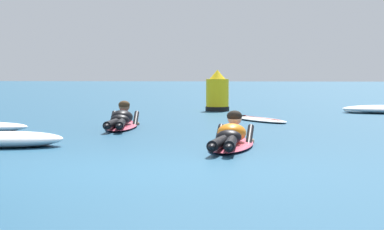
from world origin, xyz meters
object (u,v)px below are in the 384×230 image
(surfer_far, at_px, (121,121))
(channel_marker_buoy, at_px, (217,94))
(surfer_near, at_px, (231,138))
(drifting_surfboard, at_px, (261,119))

(surfer_far, height_order, channel_marker_buoy, channel_marker_buoy)
(surfer_near, relative_size, drifting_surfboard, 1.26)
(drifting_surfboard, bearing_deg, surfer_far, -136.82)
(surfer_near, height_order, drifting_surfboard, surfer_near)
(surfer_far, xyz_separation_m, drifting_surfboard, (2.51, 2.35, -0.10))
(surfer_near, xyz_separation_m, drifting_surfboard, (0.28, 5.75, -0.10))
(surfer_near, bearing_deg, drifting_surfboard, 87.16)
(surfer_far, distance_m, channel_marker_buoy, 6.39)
(surfer_near, bearing_deg, surfer_far, 123.22)
(surfer_far, relative_size, drifting_surfboard, 1.35)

